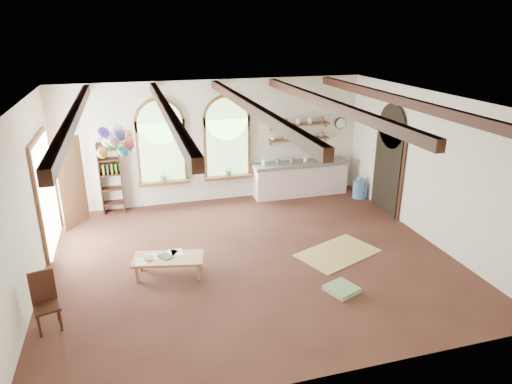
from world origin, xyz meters
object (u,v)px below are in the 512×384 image
object	(u,v)px
side_chair	(48,313)
balloon_cluster	(117,142)
coffee_table	(168,259)
kitchen_counter	(300,178)

from	to	relation	value
side_chair	balloon_cluster	world-z (taller)	balloon_cluster
coffee_table	balloon_cluster	size ratio (longest dim) A/B	1.23
kitchen_counter	balloon_cluster	size ratio (longest dim) A/B	2.34
kitchen_counter	side_chair	size ratio (longest dim) A/B	2.83
balloon_cluster	coffee_table	bearing A→B (deg)	-61.93
side_chair	balloon_cluster	distance (m)	3.46
kitchen_counter	coffee_table	size ratio (longest dim) A/B	1.90
kitchen_counter	coffee_table	xyz separation A→B (m)	(-3.98, -3.41, -0.15)
kitchen_counter	side_chair	world-z (taller)	side_chair
side_chair	coffee_table	bearing A→B (deg)	29.33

